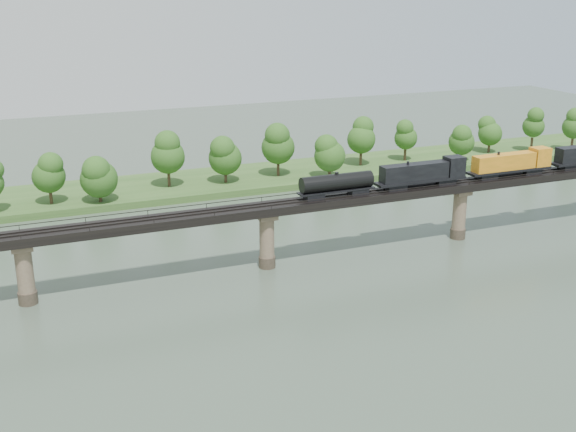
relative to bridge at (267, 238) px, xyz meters
name	(u,v)px	position (x,y,z in m)	size (l,w,h in m)	color
ground	(342,342)	(0.00, -30.00, -5.46)	(400.00, 400.00, 0.00)	#374638
far_bank	(188,185)	(0.00, 55.00, -4.66)	(300.00, 24.00, 1.60)	#2F5120
bridge	(267,238)	(0.00, 0.00, 0.00)	(236.00, 30.00, 11.50)	#473A2D
bridge_superstructure	(267,203)	(0.00, 0.00, 6.33)	(220.00, 4.90, 0.75)	black
far_treeline	(156,160)	(-8.21, 50.52, 3.37)	(289.06, 17.54, 13.60)	#382619
freight_train	(482,167)	(44.41, 0.00, 8.49)	(74.46, 2.90, 5.13)	black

